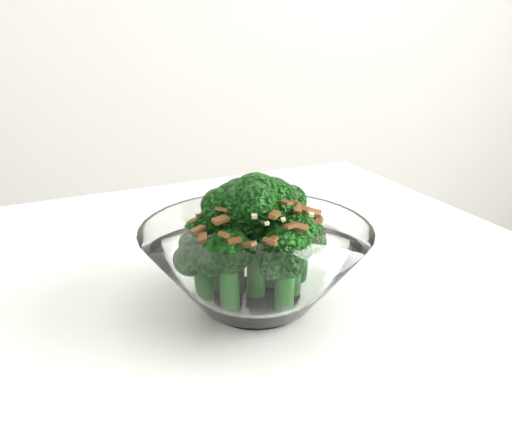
{
  "coord_description": "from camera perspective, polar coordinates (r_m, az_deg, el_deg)",
  "views": [
    {
      "loc": [
        0.19,
        -0.39,
        1.02
      ],
      "look_at": [
        0.21,
        0.09,
        0.84
      ],
      "focal_mm": 40.0,
      "sensor_mm": 36.0,
      "label": 1
    }
  ],
  "objects": [
    {
      "name": "broccoli_dish",
      "position": [
        0.53,
        -0.03,
        -3.96
      ],
      "size": [
        0.21,
        0.21,
        0.13
      ],
      "color": "white",
      "rests_on": "table"
    },
    {
      "name": "table",
      "position": [
        0.56,
        -23.23,
        -18.54
      ],
      "size": [
        1.42,
        1.22,
        0.75
      ],
      "color": "white",
      "rests_on": "ground"
    }
  ]
}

